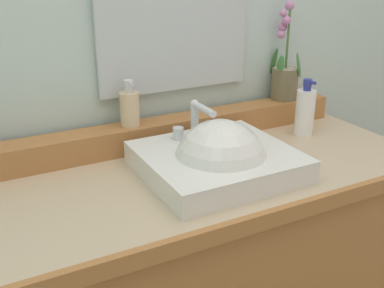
{
  "coord_description": "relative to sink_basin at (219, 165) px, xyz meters",
  "views": [
    {
      "loc": [
        -0.51,
        -1.06,
        1.43
      ],
      "look_at": [
        0.04,
        -0.01,
        0.95
      ],
      "focal_mm": 43.61,
      "sensor_mm": 36.0,
      "label": 1
    }
  ],
  "objects": [
    {
      "name": "wall_back",
      "position": [
        -0.11,
        0.45,
        0.33
      ],
      "size": [
        3.34,
        0.2,
        2.44
      ],
      "primitive_type": "cube",
      "color": "silver",
      "rests_on": "ground"
    },
    {
      "name": "back_ledge",
      "position": [
        -0.11,
        0.28,
        0.01
      ],
      "size": [
        1.43,
        0.09,
        0.08
      ],
      "primitive_type": "cube",
      "color": "#AC6F3B",
      "rests_on": "vanity_cabinet"
    },
    {
      "name": "sink_basin",
      "position": [
        0.0,
        0.0,
        0.0
      ],
      "size": [
        0.41,
        0.38,
        0.29
      ],
      "color": "white",
      "rests_on": "vanity_cabinet"
    },
    {
      "name": "potted_plant",
      "position": [
        0.45,
        0.29,
        0.14
      ],
      "size": [
        0.1,
        0.12,
        0.35
      ],
      "color": "brown",
      "rests_on": "back_ledge"
    },
    {
      "name": "soap_dispenser",
      "position": [
        -0.15,
        0.28,
        0.11
      ],
      "size": [
        0.06,
        0.06,
        0.14
      ],
      "color": "beige",
      "rests_on": "back_ledge"
    },
    {
      "name": "lotion_bottle",
      "position": [
        0.42,
        0.14,
        0.05
      ],
      "size": [
        0.06,
        0.07,
        0.19
      ],
      "color": "white",
      "rests_on": "vanity_cabinet"
    },
    {
      "name": "mirror",
      "position": [
        0.03,
        0.33,
        0.38
      ],
      "size": [
        0.52,
        0.02,
        0.5
      ],
      "primitive_type": "cube",
      "color": "silver"
    }
  ]
}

